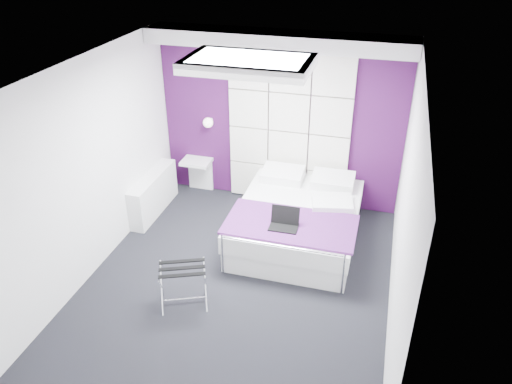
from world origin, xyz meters
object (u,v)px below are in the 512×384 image
at_px(radiator, 154,194).
at_px(nightstand, 196,162).
at_px(wall_lamp, 209,122).
at_px(luggage_rack, 183,285).
at_px(laptop, 285,222).
at_px(bed, 298,221).

bearing_deg(radiator, nightstand, 60.12).
bearing_deg(wall_lamp, radiator, -130.10).
relative_size(radiator, luggage_rack, 2.34).
xyz_separation_m(wall_lamp, nightstand, (-0.23, -0.04, -0.67)).
bearing_deg(nightstand, luggage_rack, -72.17).
height_order(wall_lamp, laptop, wall_lamp).
relative_size(wall_lamp, bed, 0.08).
height_order(luggage_rack, laptop, laptop).
height_order(radiator, laptop, laptop).
xyz_separation_m(radiator, laptop, (2.14, -0.70, 0.31)).
distance_m(bed, luggage_rack, 1.90).
xyz_separation_m(radiator, bed, (2.20, -0.14, -0.01)).
height_order(nightstand, laptop, laptop).
bearing_deg(wall_lamp, luggage_rack, -77.22).
bearing_deg(radiator, bed, -3.75).
height_order(bed, nightstand, bed).
bearing_deg(luggage_rack, radiator, 101.72).
bearing_deg(bed, radiator, 176.25).
bearing_deg(wall_lamp, nightstand, -169.98).
xyz_separation_m(nightstand, laptop, (1.73, -1.42, 0.07)).
bearing_deg(radiator, laptop, -18.18).
bearing_deg(laptop, wall_lamp, 134.54).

